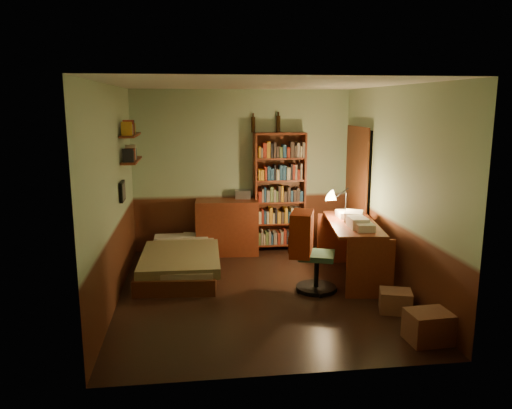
{
  "coord_description": "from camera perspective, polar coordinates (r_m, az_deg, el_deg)",
  "views": [
    {
      "loc": [
        -0.81,
        -5.99,
        2.38
      ],
      "look_at": [
        0.0,
        0.25,
        1.1
      ],
      "focal_mm": 35.0,
      "sensor_mm": 36.0,
      "label": 1
    }
  ],
  "objects": [
    {
      "name": "bottle_right",
      "position": [
        8.08,
        2.56,
        9.18
      ],
      "size": [
        0.09,
        0.09,
        0.26
      ],
      "primitive_type": "cylinder",
      "rotation": [
        0.0,
        0.0,
        -0.29
      ],
      "color": "black",
      "rests_on": "bookshelf"
    },
    {
      "name": "bookshelf",
      "position": [
        8.09,
        2.68,
        1.39
      ],
      "size": [
        0.84,
        0.29,
        1.93
      ],
      "primitive_type": "cube",
      "rotation": [
        0.0,
        0.0,
        0.04
      ],
      "color": "maroon",
      "rests_on": "ground"
    },
    {
      "name": "red_jacket",
      "position": [
        6.43,
        5.82,
        1.76
      ],
      "size": [
        0.31,
        0.5,
        0.56
      ],
      "primitive_type": "cube",
      "rotation": [
        0.0,
        0.0,
        -0.11
      ],
      "color": "#942A0C",
      "rests_on": "office_chair"
    },
    {
      "name": "cardboard_box_b",
      "position": [
        6.11,
        15.65,
        -10.59
      ],
      "size": [
        0.43,
        0.39,
        0.25
      ],
      "primitive_type": "cube",
      "rotation": [
        0.0,
        0.0,
        -0.31
      ],
      "color": "brown",
      "rests_on": "ground"
    },
    {
      "name": "office_chair",
      "position": [
        6.44,
        6.98,
        -5.47
      ],
      "size": [
        0.63,
        0.59,
        1.02
      ],
      "primitive_type": "cube",
      "rotation": [
        0.0,
        0.0,
        -0.33
      ],
      "color": "#305841",
      "rests_on": "ground"
    },
    {
      "name": "floor",
      "position": [
        6.5,
        0.29,
        -10.07
      ],
      "size": [
        3.5,
        4.0,
        0.02
      ],
      "primitive_type": "cube",
      "color": "black",
      "rests_on": "ground"
    },
    {
      "name": "bed",
      "position": [
        7.22,
        -8.61,
        -5.52
      ],
      "size": [
        1.16,
        1.98,
        0.57
      ],
      "primitive_type": "cube",
      "rotation": [
        0.0,
        0.0,
        -0.08
      ],
      "color": "olive",
      "rests_on": "ground"
    },
    {
      "name": "bottle_left",
      "position": [
        8.02,
        -0.32,
        9.11
      ],
      "size": [
        0.09,
        0.09,
        0.24
      ],
      "primitive_type": "cylinder",
      "rotation": [
        0.0,
        0.0,
        -0.41
      ],
      "color": "black",
      "rests_on": "bookshelf"
    },
    {
      "name": "wall_back",
      "position": [
        8.12,
        -1.6,
        3.84
      ],
      "size": [
        3.5,
        0.02,
        2.6
      ],
      "primitive_type": "cube",
      "color": "#98B48F",
      "rests_on": "ground"
    },
    {
      "name": "wall_shelf_lower",
      "position": [
        7.18,
        -14.03,
        4.92
      ],
      "size": [
        0.2,
        0.9,
        0.03
      ],
      "primitive_type": "cube",
      "color": "maroon",
      "rests_on": "wall_left"
    },
    {
      "name": "paper_stack",
      "position": [
        6.97,
        11.1,
        -1.31
      ],
      "size": [
        0.34,
        0.39,
        0.13
      ],
      "primitive_type": "cube",
      "rotation": [
        0.0,
        0.0,
        -0.4
      ],
      "color": "silver",
      "rests_on": "desk"
    },
    {
      "name": "framed_picture",
      "position": [
        6.75,
        -15.03,
        1.46
      ],
      "size": [
        0.04,
        0.32,
        0.26
      ],
      "primitive_type": "cube",
      "color": "black",
      "rests_on": "wall_left"
    },
    {
      "name": "mini_stereo",
      "position": [
        8.05,
        -1.49,
        1.2
      ],
      "size": [
        0.27,
        0.22,
        0.13
      ],
      "primitive_type": "cube",
      "rotation": [
        0.0,
        0.0,
        -0.12
      ],
      "color": "#B2B2B7",
      "rests_on": "dresser"
    },
    {
      "name": "dresser",
      "position": [
        8.02,
        -3.3,
        -2.56
      ],
      "size": [
        1.02,
        0.56,
        0.87
      ],
      "primitive_type": "cube",
      "rotation": [
        0.0,
        0.0,
        -0.07
      ],
      "color": "maroon",
      "rests_on": "ground"
    },
    {
      "name": "doorway",
      "position": [
        7.84,
        11.56,
        1.12
      ],
      "size": [
        0.06,
        0.9,
        2.0
      ],
      "primitive_type": "cube",
      "color": "black",
      "rests_on": "ground"
    },
    {
      "name": "wall_right",
      "position": [
        6.61,
        15.61,
        1.66
      ],
      "size": [
        0.02,
        4.0,
        2.6
      ],
      "primitive_type": "cube",
      "color": "#98B48F",
      "rests_on": "ground"
    },
    {
      "name": "wall_front",
      "position": [
        4.21,
        3.96,
        -3.41
      ],
      "size": [
        3.5,
        0.02,
        2.6
      ],
      "primitive_type": "cube",
      "color": "#98B48F",
      "rests_on": "ground"
    },
    {
      "name": "wall_left",
      "position": [
        6.16,
        -16.14,
        0.95
      ],
      "size": [
        0.02,
        4.0,
        2.6
      ],
      "primitive_type": "cube",
      "color": "#98B48F",
      "rests_on": "ground"
    },
    {
      "name": "cardboard_box_a",
      "position": [
        5.49,
        19.11,
        -13.06
      ],
      "size": [
        0.45,
        0.37,
        0.32
      ],
      "primitive_type": "cube",
      "rotation": [
        0.0,
        0.0,
        0.07
      ],
      "color": "brown",
      "rests_on": "ground"
    },
    {
      "name": "desk",
      "position": [
        6.98,
        10.89,
        -5.21
      ],
      "size": [
        0.81,
        1.56,
        0.8
      ],
      "primitive_type": "cube",
      "rotation": [
        0.0,
        0.0,
        -0.13
      ],
      "color": "maroon",
      "rests_on": "ground"
    },
    {
      "name": "door_trim",
      "position": [
        7.83,
        11.32,
        1.11
      ],
      "size": [
        0.02,
        0.98,
        2.08
      ],
      "primitive_type": "cube",
      "color": "#492311",
      "rests_on": "ground"
    },
    {
      "name": "desk_lamp",
      "position": [
        7.15,
        10.25,
        0.89
      ],
      "size": [
        0.21,
        0.21,
        0.58
      ],
      "primitive_type": "cone",
      "rotation": [
        0.0,
        0.0,
        0.27
      ],
      "color": "black",
      "rests_on": "desk"
    },
    {
      "name": "ceiling",
      "position": [
        6.05,
        0.31,
        13.67
      ],
      "size": [
        3.5,
        4.0,
        0.02
      ],
      "primitive_type": "cube",
      "color": "silver",
      "rests_on": "wall_back"
    },
    {
      "name": "wall_shelf_upper",
      "position": [
        7.16,
        -14.17,
        7.7
      ],
      "size": [
        0.2,
        0.9,
        0.03
      ],
      "primitive_type": "cube",
      "color": "maroon",
      "rests_on": "wall_left"
    }
  ]
}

